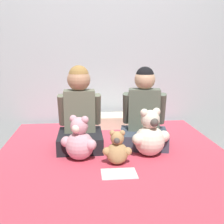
{
  "coord_description": "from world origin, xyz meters",
  "views": [
    {
      "loc": [
        -0.19,
        -1.76,
        1.13
      ],
      "look_at": [
        0.0,
        0.2,
        0.68
      ],
      "focal_mm": 45.0,
      "sensor_mm": 36.0,
      "label": 1
    }
  ],
  "objects_px": {
    "child_on_left": "(80,115)",
    "pillow_at_headboard": "(106,121)",
    "teddy_bear_between_children": "(117,150)",
    "teddy_bear_held_by_left_child": "(79,141)",
    "child_on_right": "(144,115)",
    "sign_card": "(119,174)",
    "bed": "(115,187)",
    "teddy_bear_held_by_right_child": "(150,136)"
  },
  "relations": [
    {
      "from": "teddy_bear_held_by_right_child",
      "to": "sign_card",
      "type": "xyz_separation_m",
      "value": [
        -0.25,
        -0.28,
        -0.14
      ]
    },
    {
      "from": "bed",
      "to": "teddy_bear_between_children",
      "type": "distance_m",
      "value": 0.31
    },
    {
      "from": "bed",
      "to": "child_on_right",
      "type": "bearing_deg",
      "value": 48.18
    },
    {
      "from": "bed",
      "to": "child_on_left",
      "type": "xyz_separation_m",
      "value": [
        -0.23,
        0.29,
        0.45
      ]
    },
    {
      "from": "child_on_right",
      "to": "sign_card",
      "type": "bearing_deg",
      "value": -106.29
    },
    {
      "from": "child_on_right",
      "to": "teddy_bear_held_by_left_child",
      "type": "relative_size",
      "value": 1.98
    },
    {
      "from": "child_on_right",
      "to": "pillow_at_headboard",
      "type": "height_order",
      "value": "child_on_right"
    },
    {
      "from": "teddy_bear_held_by_left_child",
      "to": "teddy_bear_held_by_right_child",
      "type": "height_order",
      "value": "teddy_bear_held_by_right_child"
    },
    {
      "from": "child_on_left",
      "to": "sign_card",
      "type": "bearing_deg",
      "value": -65.84
    },
    {
      "from": "child_on_left",
      "to": "sign_card",
      "type": "xyz_separation_m",
      "value": [
        0.23,
        -0.51,
        -0.24
      ]
    },
    {
      "from": "teddy_bear_held_by_right_child",
      "to": "pillow_at_headboard",
      "type": "bearing_deg",
      "value": 92.78
    },
    {
      "from": "teddy_bear_between_children",
      "to": "pillow_at_headboard",
      "type": "relative_size",
      "value": 0.4
    },
    {
      "from": "teddy_bear_held_by_left_child",
      "to": "teddy_bear_between_children",
      "type": "bearing_deg",
      "value": 2.28
    },
    {
      "from": "teddy_bear_held_by_right_child",
      "to": "pillow_at_headboard",
      "type": "distance_m",
      "value": 0.81
    },
    {
      "from": "pillow_at_headboard",
      "to": "sign_card",
      "type": "relative_size",
      "value": 2.68
    },
    {
      "from": "child_on_left",
      "to": "sign_card",
      "type": "distance_m",
      "value": 0.61
    },
    {
      "from": "child_on_left",
      "to": "pillow_at_headboard",
      "type": "distance_m",
      "value": 0.62
    },
    {
      "from": "teddy_bear_between_children",
      "to": "teddy_bear_held_by_left_child",
      "type": "bearing_deg",
      "value": 162.99
    },
    {
      "from": "child_on_left",
      "to": "child_on_right",
      "type": "height_order",
      "value": "child_on_left"
    },
    {
      "from": "child_on_right",
      "to": "teddy_bear_held_by_left_child",
      "type": "distance_m",
      "value": 0.56
    },
    {
      "from": "teddy_bear_held_by_right_child",
      "to": "teddy_bear_held_by_left_child",
      "type": "bearing_deg",
      "value": 168.38
    },
    {
      "from": "teddy_bear_held_by_left_child",
      "to": "sign_card",
      "type": "bearing_deg",
      "value": -22.33
    },
    {
      "from": "pillow_at_headboard",
      "to": "teddy_bear_held_by_left_child",
      "type": "bearing_deg",
      "value": -106.33
    },
    {
      "from": "sign_card",
      "to": "teddy_bear_held_by_right_child",
      "type": "bearing_deg",
      "value": 48.65
    },
    {
      "from": "bed",
      "to": "child_on_right",
      "type": "xyz_separation_m",
      "value": [
        0.25,
        0.28,
        0.44
      ]
    },
    {
      "from": "bed",
      "to": "teddy_bear_held_by_left_child",
      "type": "distance_m",
      "value": 0.41
    },
    {
      "from": "teddy_bear_held_by_left_child",
      "to": "teddy_bear_held_by_right_child",
      "type": "distance_m",
      "value": 0.48
    },
    {
      "from": "child_on_left",
      "to": "pillow_at_headboard",
      "type": "bearing_deg",
      "value": 66.21
    },
    {
      "from": "teddy_bear_held_by_left_child",
      "to": "child_on_left",
      "type": "bearing_deg",
      "value": 114.58
    },
    {
      "from": "bed",
      "to": "sign_card",
      "type": "distance_m",
      "value": 0.31
    },
    {
      "from": "child_on_right",
      "to": "sign_card",
      "type": "height_order",
      "value": "child_on_right"
    },
    {
      "from": "teddy_bear_held_by_left_child",
      "to": "pillow_at_headboard",
      "type": "relative_size",
      "value": 0.54
    },
    {
      "from": "child_on_right",
      "to": "teddy_bear_held_by_left_child",
      "type": "xyz_separation_m",
      "value": [
        -0.49,
        -0.25,
        -0.11
      ]
    },
    {
      "from": "child_on_left",
      "to": "teddy_bear_held_by_left_child",
      "type": "height_order",
      "value": "child_on_left"
    },
    {
      "from": "child_on_right",
      "to": "sign_card",
      "type": "xyz_separation_m",
      "value": [
        -0.25,
        -0.51,
        -0.23
      ]
    },
    {
      "from": "child_on_right",
      "to": "teddy_bear_held_by_right_child",
      "type": "bearing_deg",
      "value": -80.97
    },
    {
      "from": "child_on_right",
      "to": "teddy_bear_held_by_right_child",
      "type": "xyz_separation_m",
      "value": [
        -0.0,
        -0.23,
        -0.09
      ]
    },
    {
      "from": "pillow_at_headboard",
      "to": "child_on_right",
      "type": "bearing_deg",
      "value": -65.21
    },
    {
      "from": "child_on_right",
      "to": "teddy_bear_between_children",
      "type": "relative_size",
      "value": 2.65
    },
    {
      "from": "teddy_bear_between_children",
      "to": "teddy_bear_held_by_right_child",
      "type": "bearing_deg",
      "value": 33.46
    },
    {
      "from": "teddy_bear_held_by_right_child",
      "to": "teddy_bear_between_children",
      "type": "height_order",
      "value": "teddy_bear_held_by_right_child"
    },
    {
      "from": "bed",
      "to": "child_on_right",
      "type": "distance_m",
      "value": 0.58
    }
  ]
}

